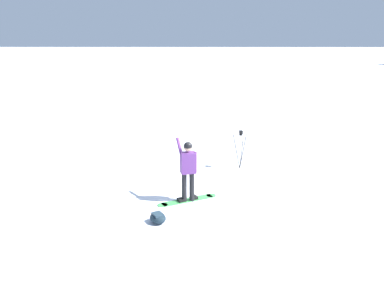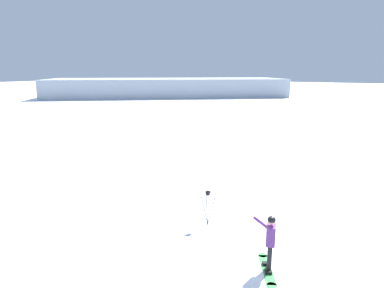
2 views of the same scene
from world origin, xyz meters
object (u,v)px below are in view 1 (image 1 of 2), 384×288
(snowboard, at_px, (188,200))
(camera_tripod, at_px, (241,142))
(snowboarder, at_px, (188,165))
(gear_bag_large, at_px, (158,218))

(snowboard, xyz_separation_m, camera_tripod, (-1.77, -2.88, 0.95))
(snowboarder, relative_size, camera_tripod, 1.29)
(gear_bag_large, relative_size, camera_tripod, 0.45)
(gear_bag_large, xyz_separation_m, camera_tripod, (-2.48, -4.28, 0.84))
(gear_bag_large, height_order, camera_tripod, camera_tripod)
(snowboard, xyz_separation_m, gear_bag_large, (0.71, 1.40, 0.11))
(snowboard, bearing_deg, snowboarder, 109.03)
(snowboard, bearing_deg, gear_bag_large, 63.14)
(gear_bag_large, bearing_deg, snowboard, -116.86)
(gear_bag_large, distance_m, camera_tripod, 5.02)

